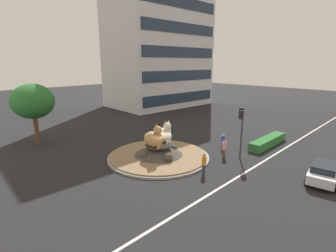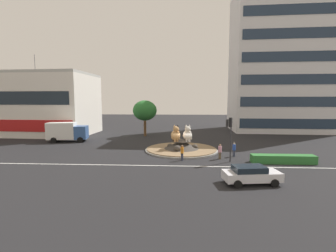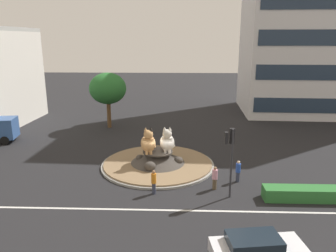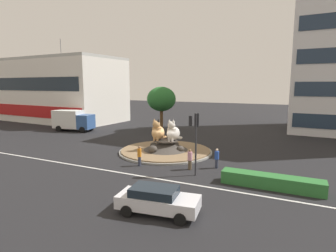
{
  "view_description": "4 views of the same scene",
  "coord_description": "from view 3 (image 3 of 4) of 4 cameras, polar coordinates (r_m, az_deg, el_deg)",
  "views": [
    {
      "loc": [
        -15.34,
        -16.69,
        8.91
      ],
      "look_at": [
        0.57,
        -0.72,
        3.16
      ],
      "focal_mm": 26.66,
      "sensor_mm": 36.0,
      "label": 1
    },
    {
      "loc": [
        -0.08,
        -31.85,
        6.81
      ],
      "look_at": [
        -1.8,
        -0.39,
        3.37
      ],
      "focal_mm": 25.57,
      "sensor_mm": 36.0,
      "label": 2
    },
    {
      "loc": [
        1.82,
        -26.59,
        10.65
      ],
      "look_at": [
        0.85,
        0.94,
        3.31
      ],
      "focal_mm": 35.12,
      "sensor_mm": 36.0,
      "label": 3
    },
    {
      "loc": [
        12.34,
        -25.27,
        7.07
      ],
      "look_at": [
        -0.23,
        1.06,
        2.64
      ],
      "focal_mm": 29.3,
      "sensor_mm": 36.0,
      "label": 4
    }
  ],
  "objects": [
    {
      "name": "office_tower",
      "position": [
        53.17,
        24.75,
        18.42
      ],
      "size": [
        20.23,
        13.92,
        30.18
      ],
      "rotation": [
        0.0,
        0.0,
        -0.04
      ],
      "color": "silver",
      "rests_on": "ground"
    },
    {
      "name": "broadleaf_tree_behind_island",
      "position": [
        40.51,
        -10.41,
        6.4
      ],
      "size": [
        4.45,
        4.45,
        6.74
      ],
      "color": "brown",
      "rests_on": "ground"
    },
    {
      "name": "pedestrian_orange_shirt",
      "position": [
        23.41,
        -2.48,
        -9.59
      ],
      "size": [
        0.35,
        0.35,
        1.78
      ],
      "rotation": [
        0.0,
        0.0,
        1.83
      ],
      "color": "#33384C",
      "rests_on": "ground"
    },
    {
      "name": "pedestrian_blue_shirt",
      "position": [
        25.84,
        12.07,
        -7.61
      ],
      "size": [
        0.37,
        0.37,
        1.7
      ],
      "rotation": [
        0.0,
        0.0,
        2.74
      ],
      "color": "#33384C",
      "rests_on": "ground"
    },
    {
      "name": "roundabout_island",
      "position": [
        28.52,
        -1.78,
        -6.01
      ],
      "size": [
        9.73,
        9.73,
        1.34
      ],
      "color": "gray",
      "rests_on": "ground"
    },
    {
      "name": "clipped_hedge_strip",
      "position": [
        24.82,
        23.91,
        -10.72
      ],
      "size": [
        6.74,
        1.2,
        0.9
      ],
      "primitive_type": "cube",
      "color": "#2D7033",
      "rests_on": "ground"
    },
    {
      "name": "lane_centreline",
      "position": [
        21.81,
        -3.12,
        -14.33
      ],
      "size": [
        112.0,
        0.2,
        0.01
      ],
      "primitive_type": "cube",
      "color": "silver",
      "rests_on": "ground"
    },
    {
      "name": "cat_statue_white",
      "position": [
        28.01,
        -0.13,
        -2.72
      ],
      "size": [
        1.44,
        2.31,
        2.25
      ],
      "rotation": [
        0.0,
        0.0,
        -1.52
      ],
      "color": "silver",
      "rests_on": "roundabout_island"
    },
    {
      "name": "sedan_on_far_lane",
      "position": [
        17.53,
        15.16,
        -19.89
      ],
      "size": [
        4.72,
        2.51,
        1.49
      ],
      "rotation": [
        0.0,
        0.0,
        0.14
      ],
      "color": "silver",
      "rests_on": "ground"
    },
    {
      "name": "pedestrian_pink_shirt",
      "position": [
        24.32,
        8.13,
        -8.84
      ],
      "size": [
        0.4,
        0.4,
        1.75
      ],
      "rotation": [
        0.0,
        0.0,
        3.88
      ],
      "color": "brown",
      "rests_on": "ground"
    },
    {
      "name": "cat_statue_calico",
      "position": [
        27.78,
        -3.44,
        -2.88
      ],
      "size": [
        1.54,
        2.37,
        2.28
      ],
      "rotation": [
        0.0,
        0.0,
        -1.42
      ],
      "color": "tan",
      "rests_on": "roundabout_island"
    },
    {
      "name": "traffic_light_mast",
      "position": [
        22.43,
        10.8,
        -3.72
      ],
      "size": [
        0.71,
        0.6,
        4.89
      ],
      "rotation": [
        0.0,
        0.0,
        1.71
      ],
      "color": "#2D2D33",
      "rests_on": "ground"
    },
    {
      "name": "ground_plane",
      "position": [
        28.7,
        -1.77,
        -6.87
      ],
      "size": [
        160.0,
        160.0,
        0.0
      ],
      "primitive_type": "plane",
      "color": "black"
    }
  ]
}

